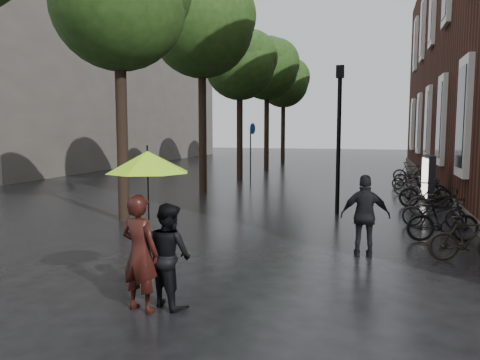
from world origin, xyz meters
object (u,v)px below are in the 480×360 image
(pedestrian_walking, at_px, (365,216))
(lamp_post, at_px, (339,125))
(parked_bicycles, at_px, (424,191))
(person_black, at_px, (169,255))
(ad_lightbox, at_px, (428,179))
(person_burgundy, at_px, (140,253))

(pedestrian_walking, bearing_deg, lamp_post, -83.84)
(pedestrian_walking, height_order, parked_bicycles, pedestrian_walking)
(parked_bicycles, bearing_deg, person_black, -112.30)
(pedestrian_walking, distance_m, ad_lightbox, 8.37)
(person_burgundy, distance_m, person_black, 0.44)
(person_burgundy, xyz_separation_m, lamp_post, (2.16, 8.73, 1.91))
(lamp_post, bearing_deg, parked_bicycles, 45.34)
(person_burgundy, distance_m, lamp_post, 9.19)
(parked_bicycles, height_order, lamp_post, lamp_post)
(person_black, bearing_deg, person_burgundy, 69.00)
(person_burgundy, bearing_deg, lamp_post, -90.88)
(person_burgundy, distance_m, pedestrian_walking, 4.98)
(person_black, distance_m, lamp_post, 8.87)
(person_burgundy, xyz_separation_m, ad_lightbox, (5.12, 12.03, 0.00))
(pedestrian_walking, distance_m, lamp_post, 5.26)
(ad_lightbox, height_order, lamp_post, lamp_post)
(person_black, relative_size, parked_bicycles, 0.10)
(person_black, xyz_separation_m, parked_bicycles, (4.63, 11.28, -0.31))
(person_black, relative_size, pedestrian_walking, 0.91)
(person_burgundy, height_order, lamp_post, lamp_post)
(person_burgundy, relative_size, person_black, 1.10)
(pedestrian_walking, relative_size, parked_bicycles, 0.11)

